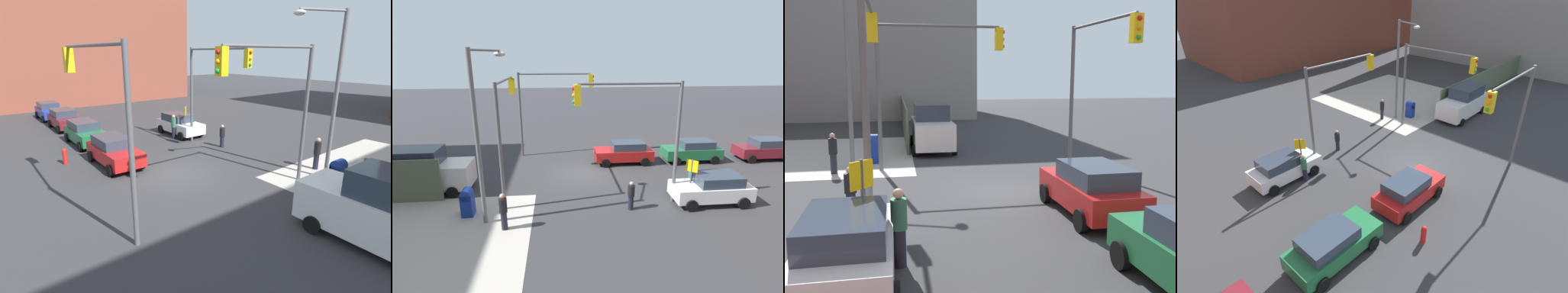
% 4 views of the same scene
% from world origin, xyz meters
% --- Properties ---
extents(ground_plane, '(120.00, 120.00, 0.00)m').
position_xyz_m(ground_plane, '(0.00, 0.00, 0.00)').
color(ground_plane, '#333335').
extents(sidewalk_corner, '(12.00, 12.00, 0.01)m').
position_xyz_m(sidewalk_corner, '(9.00, 9.00, 0.01)').
color(sidewalk_corner, '#ADA89E').
rests_on(sidewalk_corner, ground).
extents(construction_fence, '(19.15, 0.12, 2.40)m').
position_xyz_m(construction_fence, '(17.57, 3.20, 1.20)').
color(construction_fence, '#56664C').
rests_on(construction_fence, ground).
extents(building_loft_east, '(20.00, 24.00, 20.99)m').
position_xyz_m(building_loft_east, '(36.00, 8.06, 10.49)').
color(building_loft_east, gray).
rests_on(building_loft_east, ground).
extents(traffic_signal_nw_corner, '(5.52, 0.36, 6.50)m').
position_xyz_m(traffic_signal_nw_corner, '(-2.39, 4.50, 4.63)').
color(traffic_signal_nw_corner, '#59595B').
rests_on(traffic_signal_nw_corner, ground).
extents(traffic_signal_se_corner, '(5.81, 0.36, 6.50)m').
position_xyz_m(traffic_signal_se_corner, '(2.27, -4.50, 4.65)').
color(traffic_signal_se_corner, '#59595B').
rests_on(traffic_signal_se_corner, ground).
extents(traffic_signal_ne_corner, '(0.36, 5.76, 6.50)m').
position_xyz_m(traffic_signal_ne_corner, '(4.50, 2.29, 4.65)').
color(traffic_signal_ne_corner, '#59595B').
rests_on(traffic_signal_ne_corner, ground).
extents(street_lamp_corner, '(1.24, 2.52, 8.00)m').
position_xyz_m(street_lamp_corner, '(5.07, 5.46, 4.70)').
color(street_lamp_corner, slate).
rests_on(street_lamp_corner, ground).
extents(warning_sign_two_way, '(0.48, 0.48, 2.40)m').
position_xyz_m(warning_sign_two_way, '(-5.40, 4.59, 1.64)').
color(warning_sign_two_way, '#4C4C4C').
rests_on(warning_sign_two_way, ground).
extents(mailbox_blue, '(0.56, 0.64, 1.43)m').
position_xyz_m(mailbox_blue, '(6.20, 5.00, 0.76)').
color(mailbox_blue, navy).
rests_on(mailbox_blue, ground).
extents(hatchback_white, '(4.12, 2.02, 1.62)m').
position_xyz_m(hatchback_white, '(-6.54, 4.83, 0.84)').
color(hatchback_white, white).
rests_on(hatchback_white, ground).
extents(hatchback_red, '(4.21, 2.02, 1.62)m').
position_xyz_m(hatchback_red, '(-3.20, -1.97, 0.84)').
color(hatchback_red, '#B21919').
rests_on(hatchback_red, ground).
extents(van_white_delivery, '(5.40, 2.32, 2.62)m').
position_xyz_m(van_white_delivery, '(9.58, 1.80, 1.28)').
color(van_white_delivery, white).
rests_on(van_white_delivery, ground).
extents(pedestrian_crossing, '(0.36, 0.36, 1.55)m').
position_xyz_m(pedestrian_crossing, '(-2.00, 5.20, 0.80)').
color(pedestrian_crossing, black).
rests_on(pedestrian_crossing, ground).
extents(pedestrian_waiting, '(0.36, 0.36, 1.80)m').
position_xyz_m(pedestrian_waiting, '(-5.80, 3.80, 0.94)').
color(pedestrian_waiting, '#2D664C').
rests_on(pedestrian_waiting, ground).
extents(pedestrian_walking_north, '(0.36, 0.36, 1.79)m').
position_xyz_m(pedestrian_walking_north, '(4.20, 6.50, 0.93)').
color(pedestrian_walking_north, black).
rests_on(pedestrian_walking_north, ground).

